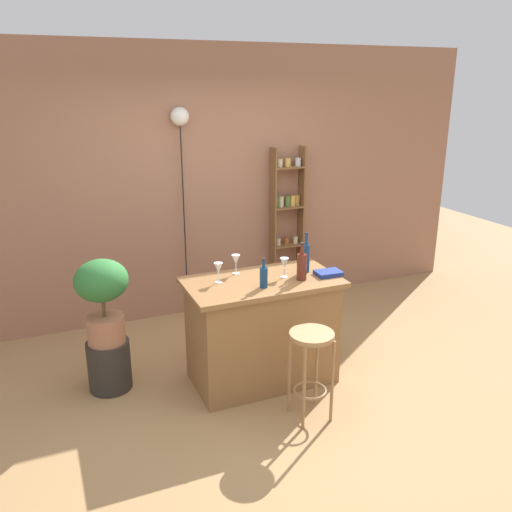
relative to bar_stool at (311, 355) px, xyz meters
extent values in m
plane|color=#A37A4C|center=(-0.11, 0.33, -0.51)|extent=(12.00, 12.00, 0.00)
cube|color=#9E6B51|center=(-0.11, 2.28, 0.89)|extent=(6.40, 0.10, 2.80)
cube|color=olive|center=(-0.11, 0.63, -0.08)|extent=(1.15, 0.62, 0.86)
cube|color=olive|center=(-0.11, 0.63, 0.36)|extent=(1.25, 0.68, 0.04)
cylinder|color=#997047|center=(-0.12, -0.12, -0.18)|extent=(0.02, 0.02, 0.66)
cylinder|color=#997047|center=(0.12, -0.12, -0.18)|extent=(0.02, 0.02, 0.66)
cylinder|color=#997047|center=(-0.12, 0.12, -0.18)|extent=(0.02, 0.02, 0.66)
cylinder|color=#997047|center=(0.12, 0.12, -0.18)|extent=(0.02, 0.02, 0.66)
torus|color=#997047|center=(0.00, 0.00, -0.29)|extent=(0.25, 0.25, 0.02)
cylinder|color=#A87F51|center=(0.00, 0.00, 0.16)|extent=(0.33, 0.33, 0.03)
cube|color=brown|center=(0.67, 2.14, 0.36)|extent=(0.02, 0.15, 1.76)
cube|color=brown|center=(1.01, 2.14, 0.36)|extent=(0.02, 0.15, 1.76)
cube|color=brown|center=(0.84, 2.14, -0.29)|extent=(0.33, 0.15, 0.02)
cylinder|color=#AD7A38|center=(0.74, 2.14, -0.23)|extent=(0.07, 0.07, 0.11)
cylinder|color=beige|center=(0.83, 2.14, -0.23)|extent=(0.07, 0.07, 0.11)
cylinder|color=#994C23|center=(0.95, 2.14, -0.23)|extent=(0.07, 0.07, 0.11)
cube|color=brown|center=(0.84, 2.14, 0.14)|extent=(0.33, 0.15, 0.02)
cylinder|color=beige|center=(0.73, 2.14, 0.19)|extent=(0.05, 0.05, 0.08)
cylinder|color=#994C23|center=(0.84, 2.15, 0.19)|extent=(0.05, 0.05, 0.08)
cylinder|color=beige|center=(0.95, 2.14, 0.19)|extent=(0.05, 0.05, 0.08)
cube|color=brown|center=(0.84, 2.14, 0.58)|extent=(0.33, 0.15, 0.02)
cylinder|color=#4C7033|center=(0.70, 2.14, 0.65)|extent=(0.06, 0.06, 0.11)
cylinder|color=beige|center=(0.76, 2.14, 0.65)|extent=(0.06, 0.06, 0.11)
cylinder|color=#4C7033|center=(0.84, 2.14, 0.65)|extent=(0.06, 0.06, 0.11)
cylinder|color=gold|center=(0.91, 2.14, 0.65)|extent=(0.06, 0.06, 0.11)
cylinder|color=#AD7A38|center=(0.96, 2.15, 0.65)|extent=(0.06, 0.06, 0.11)
cube|color=brown|center=(0.84, 2.14, 1.02)|extent=(0.33, 0.15, 0.02)
cylinder|color=beige|center=(0.74, 2.13, 1.08)|extent=(0.06, 0.06, 0.09)
cylinder|color=gold|center=(0.83, 2.13, 1.08)|extent=(0.06, 0.06, 0.09)
cylinder|color=silver|center=(0.96, 2.13, 1.08)|extent=(0.06, 0.06, 0.09)
cylinder|color=#2D2823|center=(-1.33, 0.99, -0.30)|extent=(0.35, 0.35, 0.42)
cylinder|color=#A86B4C|center=(-1.33, 0.99, 0.02)|extent=(0.30, 0.30, 0.22)
cylinder|color=brown|center=(-1.33, 0.99, 0.21)|extent=(0.03, 0.03, 0.16)
ellipsoid|color=#2D7033|center=(-1.33, 0.99, 0.43)|extent=(0.42, 0.38, 0.34)
cylinder|color=#5B2319|center=(0.18, 0.52, 0.49)|extent=(0.08, 0.08, 0.21)
cylinder|color=#5B2319|center=(0.18, 0.52, 0.64)|extent=(0.03, 0.03, 0.08)
cylinder|color=black|center=(0.18, 0.52, 0.69)|extent=(0.03, 0.03, 0.01)
cylinder|color=navy|center=(0.30, 0.67, 0.50)|extent=(0.06, 0.06, 0.24)
cylinder|color=navy|center=(0.30, 0.67, 0.67)|extent=(0.02, 0.02, 0.09)
cylinder|color=black|center=(0.30, 0.67, 0.72)|extent=(0.03, 0.03, 0.01)
cylinder|color=navy|center=(-0.17, 0.48, 0.47)|extent=(0.06, 0.06, 0.16)
cylinder|color=navy|center=(-0.17, 0.48, 0.58)|extent=(0.02, 0.02, 0.06)
cylinder|color=black|center=(-0.17, 0.48, 0.62)|extent=(0.03, 0.03, 0.01)
cylinder|color=silver|center=(0.08, 0.62, 0.39)|extent=(0.06, 0.06, 0.00)
cylinder|color=silver|center=(0.08, 0.62, 0.43)|extent=(0.01, 0.01, 0.07)
cone|color=silver|center=(0.08, 0.62, 0.51)|extent=(0.07, 0.07, 0.08)
cylinder|color=silver|center=(-0.46, 0.72, 0.39)|extent=(0.06, 0.06, 0.00)
cylinder|color=silver|center=(-0.46, 0.72, 0.43)|extent=(0.01, 0.01, 0.07)
cone|color=silver|center=(-0.46, 0.72, 0.51)|extent=(0.07, 0.07, 0.08)
cylinder|color=silver|center=(-0.26, 0.86, 0.39)|extent=(0.06, 0.06, 0.00)
cylinder|color=silver|center=(-0.26, 0.86, 0.43)|extent=(0.01, 0.01, 0.07)
cone|color=silver|center=(-0.26, 0.86, 0.51)|extent=(0.07, 0.07, 0.08)
cube|color=navy|center=(0.43, 0.53, 0.40)|extent=(0.22, 0.16, 0.03)
cylinder|color=black|center=(-0.33, 2.17, 0.53)|extent=(0.01, 0.01, 2.10)
sphere|color=white|center=(-0.33, 2.17, 1.58)|extent=(0.18, 0.18, 0.18)
camera|label=1|loc=(-1.72, -3.04, 1.90)|focal=37.40mm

